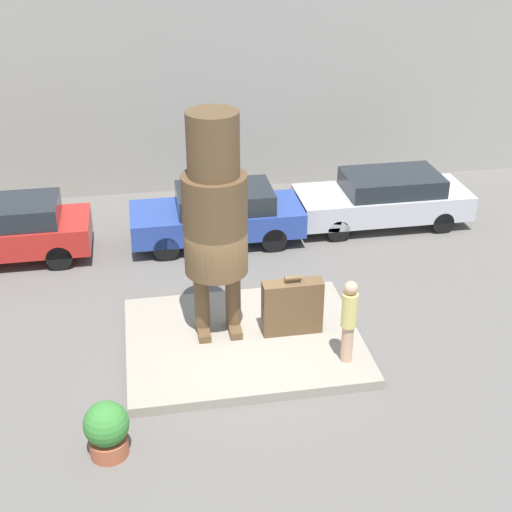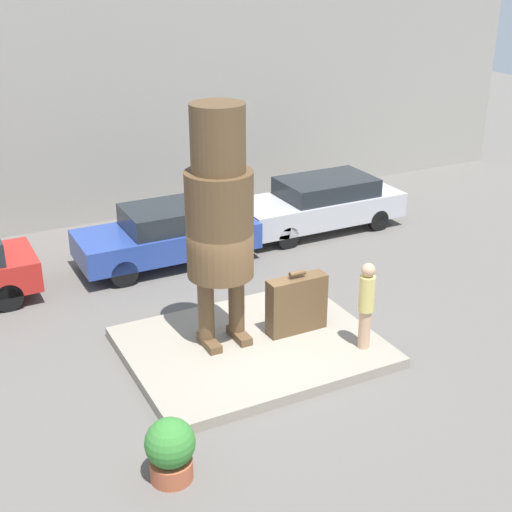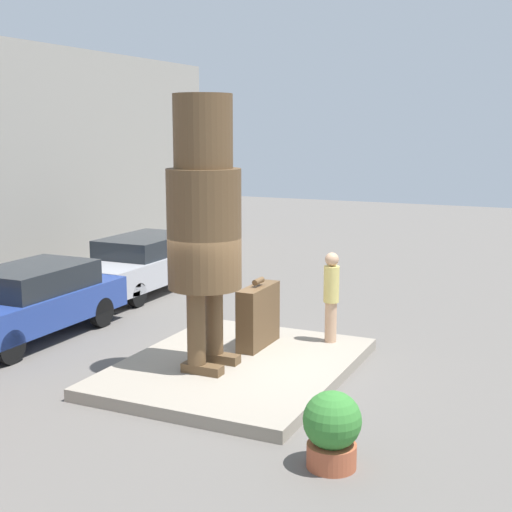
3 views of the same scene
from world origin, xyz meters
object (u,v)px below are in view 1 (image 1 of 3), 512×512
at_px(statue_figure, 215,210).
at_px(giant_suitcase, 292,307).
at_px(parked_car_red, 9,229).
at_px(tourist, 349,318).
at_px(parked_car_silver, 384,198).
at_px(planter_pot, 107,429).
at_px(parked_car_blue, 219,214).

height_order(statue_figure, giant_suitcase, statue_figure).
height_order(giant_suitcase, parked_car_red, parked_car_red).
height_order(tourist, parked_car_silver, tourist).
height_order(parked_car_silver, planter_pot, parked_car_silver).
relative_size(giant_suitcase, parked_car_blue, 0.30).
distance_m(statue_figure, parked_car_blue, 5.00).
xyz_separation_m(parked_car_silver, planter_pot, (-7.47, -7.88, -0.25)).
xyz_separation_m(parked_car_blue, parked_car_silver, (4.64, 0.33, -0.03)).
relative_size(parked_car_blue, planter_pot, 4.37).
bearing_deg(parked_car_red, parked_car_silver, -177.78).
distance_m(parked_car_red, parked_car_blue, 5.27).
distance_m(statue_figure, giant_suitcase, 2.63).
distance_m(tourist, parked_car_blue, 6.22).
bearing_deg(giant_suitcase, parked_car_silver, 53.90).
bearing_deg(tourist, planter_pot, -160.85).
xyz_separation_m(parked_car_blue, planter_pot, (-2.83, -7.55, -0.27)).
bearing_deg(parked_car_silver, giant_suitcase, 53.90).
relative_size(giant_suitcase, planter_pot, 1.29).
distance_m(giant_suitcase, tourist, 1.48).
height_order(parked_car_blue, parked_car_silver, parked_car_blue).
height_order(statue_figure, parked_car_blue, statue_figure).
relative_size(statue_figure, tourist, 2.64).
bearing_deg(planter_pot, statue_figure, 53.93).
relative_size(statue_figure, giant_suitcase, 3.53).
bearing_deg(statue_figure, planter_pot, -126.07).
distance_m(statue_figure, parked_car_red, 6.78).
bearing_deg(planter_pot, tourist, 19.15).
bearing_deg(giant_suitcase, statue_figure, 168.03).
distance_m(tourist, planter_pot, 4.88).
relative_size(giant_suitcase, parked_car_red, 0.33).
bearing_deg(giant_suitcase, tourist, -54.58).
xyz_separation_m(tourist, parked_car_silver, (2.91, 6.30, -0.40)).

